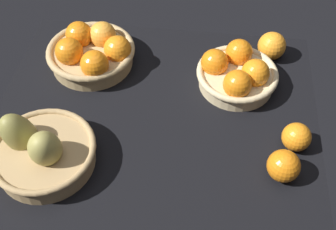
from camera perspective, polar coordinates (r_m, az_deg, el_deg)
market_tray at (r=109.63cm, az=-1.74°, el=-0.63°), size 84.00×72.00×3.00cm
basket_far_right_pears at (r=100.65cm, az=-16.94°, el=-4.69°), size 24.36×24.36×15.07cm
basket_near_right at (r=121.18cm, az=-10.36°, el=8.51°), size 25.08×25.08×10.91cm
basket_near_left at (r=114.81cm, az=9.36°, el=5.64°), size 22.15×22.15×10.06cm
loose_orange_front_gap at (r=104.35cm, az=17.15°, el=-2.90°), size 7.02×7.02×7.02cm
loose_orange_back_gap at (r=98.20cm, az=15.52°, el=-6.72°), size 7.59×7.59×7.59cm
loose_orange_side_gap at (r=125.48cm, az=14.00°, el=9.16°), size 8.09×8.09×8.09cm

